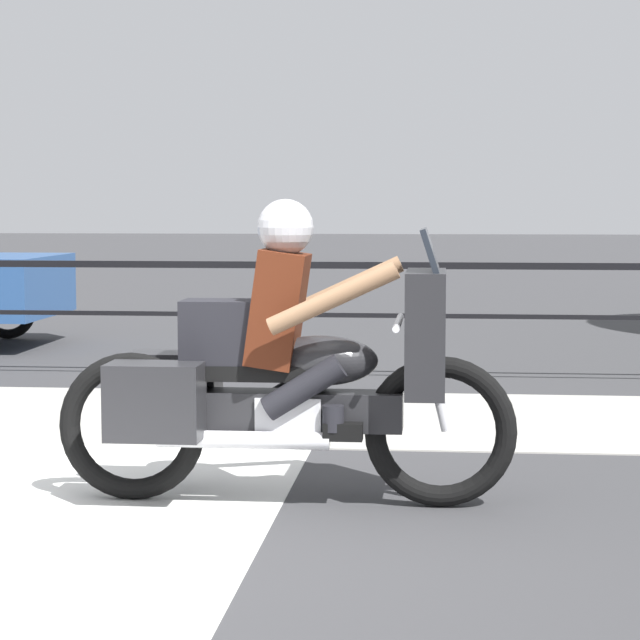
{
  "coord_description": "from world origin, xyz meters",
  "views": [
    {
      "loc": [
        1.5,
        -5.59,
        1.56
      ],
      "look_at": [
        0.74,
        2.28,
        0.82
      ],
      "focal_mm": 70.0,
      "sensor_mm": 36.0,
      "label": 1
    }
  ],
  "objects": [
    {
      "name": "fence_railing",
      "position": [
        0.0,
        5.38,
        0.83
      ],
      "size": [
        36.0,
        0.05,
        1.05
      ],
      "color": "black",
      "rests_on": "ground"
    },
    {
      "name": "motorcycle",
      "position": [
        0.69,
        0.76,
        0.7
      ],
      "size": [
        2.4,
        0.76,
        1.59
      ],
      "rotation": [
        0.0,
        0.0,
        0.06
      ],
      "color": "black",
      "rests_on": "ground"
    },
    {
      "name": "sidewalk_band",
      "position": [
        0.0,
        3.4,
        0.01
      ],
      "size": [
        44.0,
        2.4,
        0.01
      ],
      "primitive_type": "cube",
      "color": "#A8A59E",
      "rests_on": "ground"
    },
    {
      "name": "ground_plane",
      "position": [
        0.0,
        0.0,
        0.0
      ],
      "size": [
        120.0,
        120.0,
        0.0
      ],
      "primitive_type": "plane",
      "color": "#38383A"
    }
  ]
}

